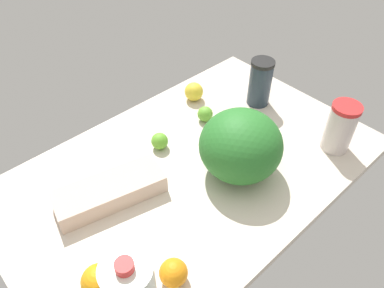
# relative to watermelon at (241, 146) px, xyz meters

# --- Properties ---
(countertop) EXTENTS (1.20, 0.76, 0.03)m
(countertop) POSITION_rel_watermelon_xyz_m (0.10, -0.11, -0.12)
(countertop) COLOR beige
(countertop) RESTS_ON ground
(watermelon) EXTENTS (0.25, 0.25, 0.21)m
(watermelon) POSITION_rel_watermelon_xyz_m (0.00, 0.00, 0.00)
(watermelon) COLOR #2A752B
(watermelon) RESTS_ON countertop
(egg_carton) EXTENTS (0.34, 0.19, 0.06)m
(egg_carton) POSITION_rel_watermelon_xyz_m (0.36, -0.18, -0.08)
(egg_carton) COLOR beige
(egg_carton) RESTS_ON countertop
(tumbler_cup) EXTENTS (0.09, 0.09, 0.17)m
(tumbler_cup) POSITION_rel_watermelon_xyz_m (-0.32, 0.15, -0.02)
(tumbler_cup) COLOR silver
(tumbler_cup) RESTS_ON countertop
(shaker_bottle) EXTENTS (0.09, 0.09, 0.18)m
(shaker_bottle) POSITION_rel_watermelon_xyz_m (-0.32, -0.19, -0.02)
(shaker_bottle) COLOR #263441
(shaker_bottle) RESTS_ON countertop
(orange_by_jug) EXTENTS (0.08, 0.08, 0.08)m
(orange_by_jug) POSITION_rel_watermelon_xyz_m (0.53, 0.04, -0.07)
(orange_by_jug) COLOR orange
(orange_by_jug) RESTS_ON countertop
(lime_beside_bowl) EXTENTS (0.06, 0.06, 0.06)m
(lime_beside_bowl) POSITION_rel_watermelon_xyz_m (0.12, -0.25, -0.08)
(lime_beside_bowl) COLOR #66B331
(lime_beside_bowl) RESTS_ON countertop
(orange_loose) EXTENTS (0.07, 0.07, 0.07)m
(orange_loose) POSITION_rel_watermelon_xyz_m (0.39, 0.14, -0.07)
(orange_loose) COLOR orange
(orange_loose) RESTS_ON countertop
(lime_far_back) EXTENTS (0.06, 0.06, 0.06)m
(lime_far_back) POSITION_rel_watermelon_xyz_m (-0.10, -0.25, -0.08)
(lime_far_back) COLOR #69B336
(lime_far_back) RESTS_ON countertop
(lemon_near_front) EXTENTS (0.07, 0.07, 0.07)m
(lemon_near_front) POSITION_rel_watermelon_xyz_m (-0.15, -0.37, -0.07)
(lemon_near_front) COLOR yellow
(lemon_near_front) RESTS_ON countertop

